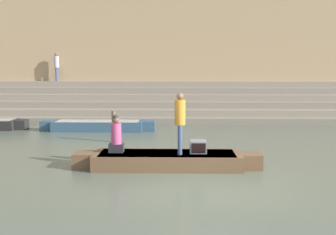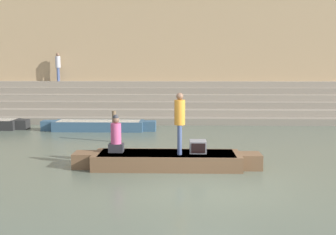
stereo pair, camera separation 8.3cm
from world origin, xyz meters
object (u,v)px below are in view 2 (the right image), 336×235
at_px(rowboat_main, 167,160).
at_px(person_standing, 180,119).
at_px(mooring_post, 114,126).
at_px(moored_boat_shore, 99,125).
at_px(person_rowing, 116,136).
at_px(person_on_steps, 58,65).
at_px(tv_set, 198,147).

xyz_separation_m(rowboat_main, person_standing, (0.38, -0.13, 1.26)).
bearing_deg(mooring_post, moored_boat_shore, 113.48).
bearing_deg(person_rowing, moored_boat_shore, 98.41).
bearing_deg(person_standing, person_on_steps, 116.48).
height_order(person_standing, moored_boat_shore, person_standing).
xyz_separation_m(person_standing, person_on_steps, (-7.34, 12.49, 1.54)).
bearing_deg(moored_boat_shore, mooring_post, -68.18).
bearing_deg(person_on_steps, person_rowing, 160.60).
distance_m(tv_set, person_on_steps, 14.79).
bearing_deg(tv_set, person_on_steps, 126.91).
height_order(rowboat_main, tv_set, tv_set).
height_order(tv_set, person_on_steps, person_on_steps).
bearing_deg(person_on_steps, rowboat_main, 166.06).
distance_m(person_standing, moored_boat_shore, 7.79).
distance_m(moored_boat_shore, mooring_post, 2.94).
xyz_separation_m(tv_set, moored_boat_shore, (-4.29, 6.51, -0.39)).
distance_m(rowboat_main, person_rowing, 1.67).
height_order(rowboat_main, person_standing, person_standing).
height_order(moored_boat_shore, person_on_steps, person_on_steps).
distance_m(rowboat_main, mooring_post, 4.51).
height_order(person_standing, tv_set, person_standing).
relative_size(person_standing, tv_set, 3.67).
height_order(person_standing, person_rowing, person_standing).
relative_size(person_standing, person_on_steps, 1.06).
height_order(person_standing, person_on_steps, person_on_steps).
bearing_deg(person_on_steps, person_standing, 167.10).
relative_size(person_rowing, mooring_post, 0.91).
distance_m(person_standing, tv_set, 1.05).
height_order(moored_boat_shore, mooring_post, mooring_post).
height_order(rowboat_main, mooring_post, mooring_post).
bearing_deg(mooring_post, rowboat_main, -60.54).
distance_m(rowboat_main, person_standing, 1.32).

